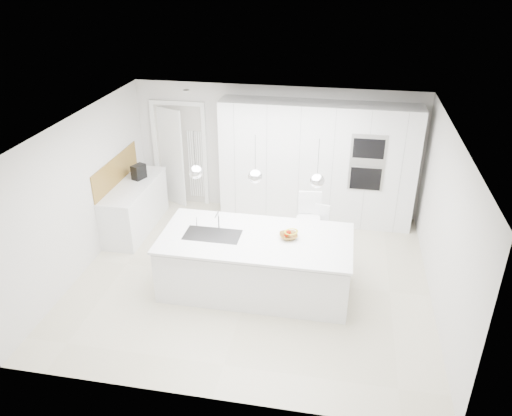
% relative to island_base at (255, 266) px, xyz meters
% --- Properties ---
extents(floor, '(5.50, 5.50, 0.00)m').
position_rel_island_base_xyz_m(floor, '(-0.10, 0.30, -0.43)').
color(floor, beige).
rests_on(floor, ground).
extents(wall_back, '(5.50, 0.00, 5.50)m').
position_rel_island_base_xyz_m(wall_back, '(-0.10, 2.80, 0.82)').
color(wall_back, silver).
rests_on(wall_back, ground).
extents(wall_left, '(0.00, 5.00, 5.00)m').
position_rel_island_base_xyz_m(wall_left, '(-2.85, 0.30, 0.82)').
color(wall_left, silver).
rests_on(wall_left, ground).
extents(ceiling, '(5.50, 5.50, 0.00)m').
position_rel_island_base_xyz_m(ceiling, '(-0.10, 0.30, 2.07)').
color(ceiling, white).
rests_on(ceiling, wall_back).
extents(tall_cabinets, '(3.60, 0.60, 2.30)m').
position_rel_island_base_xyz_m(tall_cabinets, '(0.70, 2.50, 0.72)').
color(tall_cabinets, white).
rests_on(tall_cabinets, floor).
extents(oven_stack, '(0.62, 0.04, 1.05)m').
position_rel_island_base_xyz_m(oven_stack, '(1.60, 2.19, 0.92)').
color(oven_stack, '#A5A5A8').
rests_on(oven_stack, tall_cabinets).
extents(doorway_frame, '(1.11, 0.08, 2.13)m').
position_rel_island_base_xyz_m(doorway_frame, '(-2.05, 2.77, 0.59)').
color(doorway_frame, white).
rests_on(doorway_frame, floor).
extents(hallway_door, '(0.76, 0.38, 2.00)m').
position_rel_island_base_xyz_m(hallway_door, '(-2.30, 2.72, 0.57)').
color(hallway_door, white).
rests_on(hallway_door, floor).
extents(radiator, '(0.32, 0.04, 1.40)m').
position_rel_island_base_xyz_m(radiator, '(-1.73, 2.76, 0.42)').
color(radiator, white).
rests_on(radiator, floor).
extents(left_base_cabinets, '(0.60, 1.80, 0.86)m').
position_rel_island_base_xyz_m(left_base_cabinets, '(-2.55, 1.50, 0.00)').
color(left_base_cabinets, white).
rests_on(left_base_cabinets, floor).
extents(left_worktop, '(0.62, 1.82, 0.04)m').
position_rel_island_base_xyz_m(left_worktop, '(-2.55, 1.50, 0.45)').
color(left_worktop, white).
rests_on(left_worktop, left_base_cabinets).
extents(oak_backsplash, '(0.02, 1.80, 0.50)m').
position_rel_island_base_xyz_m(oak_backsplash, '(-2.84, 1.50, 0.72)').
color(oak_backsplash, olive).
rests_on(oak_backsplash, wall_left).
extents(island_base, '(2.80, 1.20, 0.86)m').
position_rel_island_base_xyz_m(island_base, '(0.00, 0.00, 0.00)').
color(island_base, white).
rests_on(island_base, floor).
extents(island_worktop, '(2.84, 1.40, 0.04)m').
position_rel_island_base_xyz_m(island_worktop, '(0.00, 0.05, 0.45)').
color(island_worktop, white).
rests_on(island_worktop, island_base).
extents(island_sink, '(0.84, 0.44, 0.18)m').
position_rel_island_base_xyz_m(island_sink, '(-0.65, -0.00, 0.39)').
color(island_sink, '#3F3F42').
rests_on(island_sink, island_worktop).
extents(island_tap, '(0.02, 0.02, 0.30)m').
position_rel_island_base_xyz_m(island_tap, '(-0.60, 0.20, 0.62)').
color(island_tap, white).
rests_on(island_tap, island_worktop).
extents(pendant_left, '(0.20, 0.20, 0.20)m').
position_rel_island_base_xyz_m(pendant_left, '(-0.85, -0.00, 1.47)').
color(pendant_left, white).
rests_on(pendant_left, ceiling).
extents(pendant_mid, '(0.20, 0.20, 0.20)m').
position_rel_island_base_xyz_m(pendant_mid, '(-0.00, -0.00, 1.47)').
color(pendant_mid, white).
rests_on(pendant_mid, ceiling).
extents(pendant_right, '(0.20, 0.20, 0.20)m').
position_rel_island_base_xyz_m(pendant_right, '(0.85, -0.00, 1.47)').
color(pendant_right, white).
rests_on(pendant_right, ceiling).
extents(fruit_bowl, '(0.34, 0.34, 0.07)m').
position_rel_island_base_xyz_m(fruit_bowl, '(0.48, 0.11, 0.50)').
color(fruit_bowl, olive).
rests_on(fruit_bowl, island_worktop).
extents(espresso_machine, '(0.24, 0.30, 0.27)m').
position_rel_island_base_xyz_m(espresso_machine, '(-2.53, 1.78, 0.61)').
color(espresso_machine, black).
rests_on(espresso_machine, left_worktop).
extents(bar_stool_left, '(0.45, 0.58, 1.18)m').
position_rel_island_base_xyz_m(bar_stool_left, '(0.70, 1.01, 0.16)').
color(bar_stool_left, white).
rests_on(bar_stool_left, floor).
extents(bar_stool_right, '(0.42, 0.51, 0.98)m').
position_rel_island_base_xyz_m(bar_stool_right, '(0.89, 1.01, 0.06)').
color(bar_stool_right, white).
rests_on(bar_stool_right, floor).
extents(apple_a, '(0.08, 0.08, 0.08)m').
position_rel_island_base_xyz_m(apple_a, '(0.45, 0.18, 0.54)').
color(apple_a, '#AD1903').
rests_on(apple_a, fruit_bowl).
extents(apple_b, '(0.08, 0.08, 0.08)m').
position_rel_island_base_xyz_m(apple_b, '(0.47, 0.14, 0.54)').
color(apple_b, '#AD1903').
rests_on(apple_b, fruit_bowl).
extents(apple_c, '(0.08, 0.08, 0.08)m').
position_rel_island_base_xyz_m(apple_c, '(0.45, 0.10, 0.54)').
color(apple_c, '#AD1903').
rests_on(apple_c, fruit_bowl).
extents(apple_extra_3, '(0.09, 0.09, 0.09)m').
position_rel_island_base_xyz_m(apple_extra_3, '(0.46, 0.14, 0.54)').
color(apple_extra_3, '#AD1903').
rests_on(apple_extra_3, fruit_bowl).
extents(banana_bunch, '(0.24, 0.17, 0.21)m').
position_rel_island_base_xyz_m(banana_bunch, '(0.51, 0.10, 0.59)').
color(banana_bunch, yellow).
rests_on(banana_bunch, fruit_bowl).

